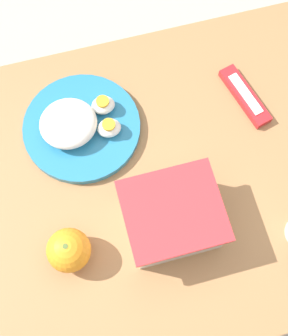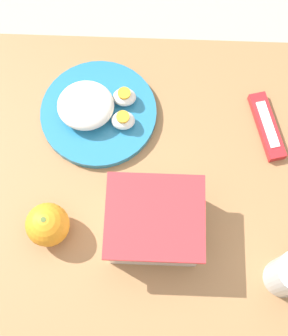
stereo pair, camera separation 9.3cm
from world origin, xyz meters
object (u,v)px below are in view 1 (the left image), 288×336
at_px(rice_plate, 79,125).
at_px(candy_bar, 245,96).
at_px(food_container, 172,218).
at_px(orange_fruit, 69,250).

distance_m(rice_plate, candy_bar, 0.36).
relative_size(food_container, orange_fruit, 2.14).
bearing_deg(orange_fruit, candy_bar, -151.45).
relative_size(food_container, rice_plate, 0.73).
xyz_separation_m(orange_fruit, candy_bar, (-0.43, -0.24, -0.03)).
bearing_deg(rice_plate, orange_fruit, 74.23).
xyz_separation_m(food_container, candy_bar, (-0.23, -0.23, -0.03)).
bearing_deg(food_container, rice_plate, -61.93).
bearing_deg(rice_plate, candy_bar, 177.21).
relative_size(orange_fruit, rice_plate, 0.34).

